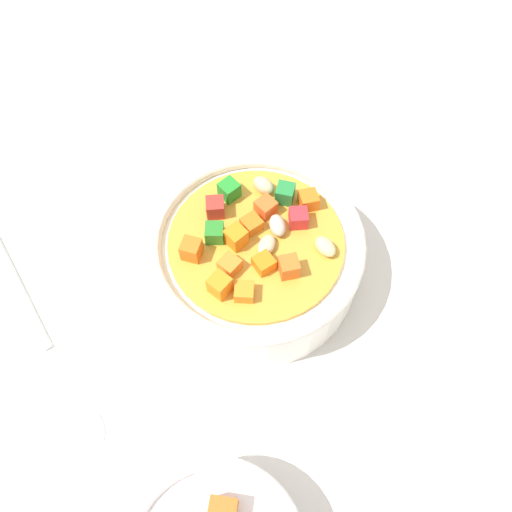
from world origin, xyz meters
The scene contains 3 objects.
ground_plane centered at (0.00, 0.00, -1.00)cm, with size 140.00×140.00×2.00cm, color silver.
soup_bowl_main centered at (-0.01, -0.01, 2.92)cm, with size 15.56×15.56×6.44cm.
spoon centered at (14.26, -7.94, 0.35)cm, with size 7.62×20.16×0.71cm.
Camera 1 is at (14.82, 12.04, 36.93)cm, focal length 37.15 mm.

